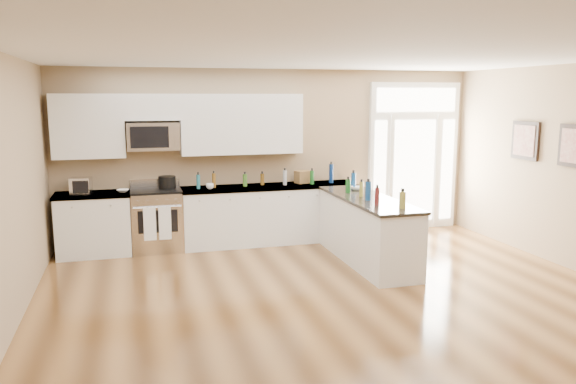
{
  "coord_description": "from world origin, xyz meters",
  "views": [
    {
      "loc": [
        -2.3,
        -5.0,
        2.36
      ],
      "look_at": [
        -0.32,
        2.0,
        1.12
      ],
      "focal_mm": 35.0,
      "sensor_mm": 36.0,
      "label": 1
    }
  ],
  "objects_px": {
    "stockpot": "(167,182)",
    "peninsula_cabinet": "(367,232)",
    "toaster_oven": "(81,186)",
    "kitchen_range": "(157,220)"
  },
  "relations": [
    {
      "from": "stockpot",
      "to": "peninsula_cabinet",
      "type": "bearing_deg",
      "value": -29.72
    },
    {
      "from": "stockpot",
      "to": "toaster_oven",
      "type": "relative_size",
      "value": 0.94
    },
    {
      "from": "kitchen_range",
      "to": "stockpot",
      "type": "distance_m",
      "value": 0.61
    },
    {
      "from": "kitchen_range",
      "to": "toaster_oven",
      "type": "height_order",
      "value": "toaster_oven"
    },
    {
      "from": "kitchen_range",
      "to": "toaster_oven",
      "type": "distance_m",
      "value": 1.22
    },
    {
      "from": "peninsula_cabinet",
      "to": "stockpot",
      "type": "height_order",
      "value": "stockpot"
    },
    {
      "from": "peninsula_cabinet",
      "to": "toaster_oven",
      "type": "xyz_separation_m",
      "value": [
        -3.94,
        1.42,
        0.63
      ]
    },
    {
      "from": "kitchen_range",
      "to": "stockpot",
      "type": "relative_size",
      "value": 4.04
    },
    {
      "from": "stockpot",
      "to": "kitchen_range",
      "type": "bearing_deg",
      "value": -153.74
    },
    {
      "from": "peninsula_cabinet",
      "to": "stockpot",
      "type": "xyz_separation_m",
      "value": [
        -2.69,
        1.54,
        0.62
      ]
    }
  ]
}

